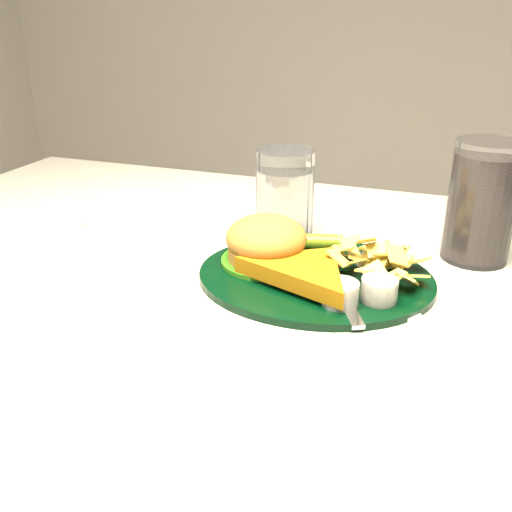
{
  "coord_description": "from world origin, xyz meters",
  "views": [
    {
      "loc": [
        0.23,
        -0.59,
        1.05
      ],
      "look_at": [
        0.04,
        -0.06,
        0.8
      ],
      "focal_mm": 40.0,
      "sensor_mm": 36.0,
      "label": 1
    }
  ],
  "objects_px": {
    "cola_glass": "(482,202)",
    "fork_napkin": "(343,289)",
    "dinner_plate": "(316,257)",
    "table": "(246,499)",
    "water_glass": "(285,196)"
  },
  "relations": [
    {
      "from": "dinner_plate",
      "to": "cola_glass",
      "type": "bearing_deg",
      "value": 31.88
    },
    {
      "from": "table",
      "to": "water_glass",
      "type": "xyz_separation_m",
      "value": [
        0.01,
        0.12,
        0.44
      ]
    },
    {
      "from": "cola_glass",
      "to": "fork_napkin",
      "type": "height_order",
      "value": "cola_glass"
    },
    {
      "from": "water_glass",
      "to": "fork_napkin",
      "type": "relative_size",
      "value": 0.65
    },
    {
      "from": "dinner_plate",
      "to": "fork_napkin",
      "type": "height_order",
      "value": "dinner_plate"
    },
    {
      "from": "table",
      "to": "cola_glass",
      "type": "relative_size",
      "value": 7.88
    },
    {
      "from": "table",
      "to": "fork_napkin",
      "type": "xyz_separation_m",
      "value": [
        0.13,
        -0.02,
        0.38
      ]
    },
    {
      "from": "water_glass",
      "to": "cola_glass",
      "type": "bearing_deg",
      "value": 4.26
    },
    {
      "from": "table",
      "to": "cola_glass",
      "type": "height_order",
      "value": "cola_glass"
    },
    {
      "from": "table",
      "to": "water_glass",
      "type": "bearing_deg",
      "value": 83.54
    },
    {
      "from": "cola_glass",
      "to": "fork_napkin",
      "type": "relative_size",
      "value": 0.79
    },
    {
      "from": "fork_napkin",
      "to": "cola_glass",
      "type": "bearing_deg",
      "value": 23.0
    },
    {
      "from": "dinner_plate",
      "to": "fork_napkin",
      "type": "relative_size",
      "value": 1.44
    },
    {
      "from": "table",
      "to": "dinner_plate",
      "type": "bearing_deg",
      "value": 3.47
    },
    {
      "from": "table",
      "to": "dinner_plate",
      "type": "xyz_separation_m",
      "value": [
        0.09,
        0.01,
        0.41
      ]
    }
  ]
}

